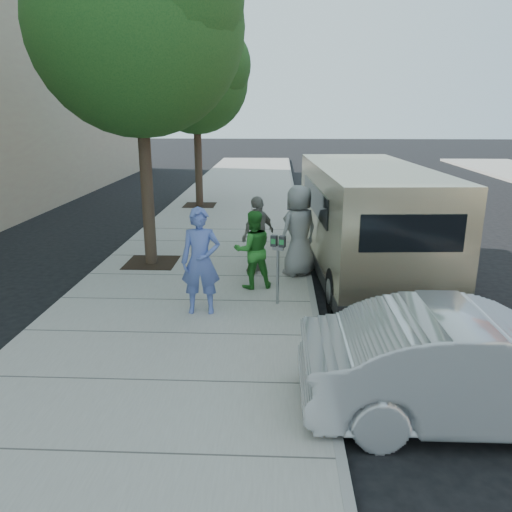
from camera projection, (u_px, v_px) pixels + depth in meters
The scene contains 12 objects.
ground at pixel (239, 308), 9.68m from camera, with size 120.00×120.00×0.00m, color black.
sidewalk at pixel (188, 303), 9.70m from camera, with size 5.00×60.00×0.15m, color gray.
curb_face at pixel (313, 305), 9.60m from camera, with size 0.12×60.00×0.16m, color gray.
tree_near at pixel (139, 18), 10.52m from camera, with size 4.62×4.60×7.53m.
tree_far at pixel (197, 76), 17.99m from camera, with size 3.92×3.80×6.49m.
parking_meter at pixel (278, 255), 9.21m from camera, with size 0.29×0.18×1.33m.
van at pixel (365, 219), 11.27m from camera, with size 2.67×6.91×2.52m.
sedan at pixel (480, 368), 6.00m from camera, with size 1.50×4.31×1.42m, color #B4B6BC.
person_officer at pixel (201, 261), 8.84m from camera, with size 0.70×0.46×1.92m, color #566AB7.
person_green_shirt at pixel (253, 250), 10.15m from camera, with size 0.78×0.61×1.61m, color #2B7F29.
person_gray_shirt at pixel (299, 231), 10.93m from camera, with size 0.98×0.64×2.00m, color gray.
person_striped_polo at pixel (258, 235), 11.10m from camera, with size 1.02×0.42×1.74m, color gray.
Camera 1 is at (0.74, -8.98, 3.69)m, focal length 35.00 mm.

